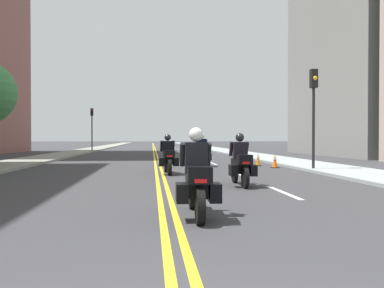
{
  "coord_description": "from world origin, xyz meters",
  "views": [
    {
      "loc": [
        -0.3,
        -1.93,
        1.41
      ],
      "look_at": [
        1.42,
        15.08,
        1.17
      ],
      "focal_mm": 37.07,
      "sensor_mm": 36.0,
      "label": 1
    }
  ],
  "objects_px": {
    "motorcycle_0": "(197,181)",
    "traffic_cone_0": "(275,161)",
    "motorcycle_2": "(168,158)",
    "traffic_light_far": "(92,121)",
    "traffic_light_near": "(314,100)",
    "motorcycle_1": "(241,164)",
    "motorcycle_3": "(202,153)",
    "traffic_cone_1": "(258,159)"
  },
  "relations": [
    {
      "from": "traffic_cone_1",
      "to": "traffic_light_near",
      "type": "distance_m",
      "value": 4.62
    },
    {
      "from": "motorcycle_1",
      "to": "motorcycle_3",
      "type": "bearing_deg",
      "value": 90.79
    },
    {
      "from": "motorcycle_2",
      "to": "traffic_light_near",
      "type": "bearing_deg",
      "value": 4.23
    },
    {
      "from": "traffic_light_near",
      "to": "motorcycle_0",
      "type": "bearing_deg",
      "value": -123.13
    },
    {
      "from": "motorcycle_2",
      "to": "traffic_light_far",
      "type": "bearing_deg",
      "value": 101.71
    },
    {
      "from": "motorcycle_0",
      "to": "traffic_cone_1",
      "type": "xyz_separation_m",
      "value": [
        4.63,
        12.82,
        -0.32
      ]
    },
    {
      "from": "motorcycle_2",
      "to": "motorcycle_1",
      "type": "bearing_deg",
      "value": -67.17
    },
    {
      "from": "traffic_cone_0",
      "to": "traffic_cone_1",
      "type": "bearing_deg",
      "value": 107.52
    },
    {
      "from": "motorcycle_0",
      "to": "traffic_light_far",
      "type": "height_order",
      "value": "traffic_light_far"
    },
    {
      "from": "motorcycle_0",
      "to": "motorcycle_1",
      "type": "distance_m",
      "value": 4.83
    },
    {
      "from": "traffic_cone_0",
      "to": "traffic_cone_1",
      "type": "xyz_separation_m",
      "value": [
        -0.44,
        1.4,
        -0.0
      ]
    },
    {
      "from": "traffic_cone_0",
      "to": "motorcycle_2",
      "type": "bearing_deg",
      "value": -151.99
    },
    {
      "from": "motorcycle_3",
      "to": "traffic_cone_1",
      "type": "height_order",
      "value": "motorcycle_3"
    },
    {
      "from": "motorcycle_0",
      "to": "traffic_cone_0",
      "type": "xyz_separation_m",
      "value": [
        5.07,
        11.42,
        -0.31
      ]
    },
    {
      "from": "motorcycle_2",
      "to": "traffic_light_far",
      "type": "xyz_separation_m",
      "value": [
        -6.95,
        27.13,
        2.55
      ]
    },
    {
      "from": "motorcycle_0",
      "to": "motorcycle_1",
      "type": "relative_size",
      "value": 1.02
    },
    {
      "from": "traffic_cone_1",
      "to": "motorcycle_1",
      "type": "bearing_deg",
      "value": -108.6
    },
    {
      "from": "traffic_cone_1",
      "to": "traffic_light_far",
      "type": "bearing_deg",
      "value": 117.09
    },
    {
      "from": "motorcycle_1",
      "to": "traffic_cone_1",
      "type": "bearing_deg",
      "value": 71.61
    },
    {
      "from": "motorcycle_2",
      "to": "motorcycle_3",
      "type": "distance_m",
      "value": 4.57
    },
    {
      "from": "motorcycle_3",
      "to": "traffic_light_near",
      "type": "xyz_separation_m",
      "value": [
        4.4,
        -3.39,
        2.39
      ]
    },
    {
      "from": "motorcycle_0",
      "to": "motorcycle_2",
      "type": "bearing_deg",
      "value": 92.29
    },
    {
      "from": "motorcycle_0",
      "to": "traffic_light_far",
      "type": "bearing_deg",
      "value": 102.45
    },
    {
      "from": "motorcycle_2",
      "to": "motorcycle_3",
      "type": "xyz_separation_m",
      "value": [
        1.9,
        4.15,
        0.01
      ]
    },
    {
      "from": "motorcycle_0",
      "to": "traffic_light_near",
      "type": "bearing_deg",
      "value": 58.07
    },
    {
      "from": "motorcycle_0",
      "to": "motorcycle_2",
      "type": "distance_m",
      "value": 8.64
    },
    {
      "from": "motorcycle_2",
      "to": "traffic_light_near",
      "type": "height_order",
      "value": "traffic_light_near"
    },
    {
      "from": "traffic_cone_1",
      "to": "traffic_light_far",
      "type": "height_order",
      "value": "traffic_light_far"
    },
    {
      "from": "motorcycle_1",
      "to": "traffic_cone_0",
      "type": "xyz_separation_m",
      "value": [
        3.25,
        6.94,
        -0.32
      ]
    },
    {
      "from": "traffic_cone_0",
      "to": "traffic_light_far",
      "type": "height_order",
      "value": "traffic_light_far"
    },
    {
      "from": "traffic_cone_0",
      "to": "traffic_light_near",
      "type": "height_order",
      "value": "traffic_light_near"
    },
    {
      "from": "traffic_cone_1",
      "to": "motorcycle_0",
      "type": "bearing_deg",
      "value": -109.85
    },
    {
      "from": "traffic_light_far",
      "to": "traffic_light_near",
      "type": "bearing_deg",
      "value": -63.33
    },
    {
      "from": "motorcycle_0",
      "to": "traffic_light_near",
      "type": "xyz_separation_m",
      "value": [
        6.13,
        9.4,
        2.4
      ]
    },
    {
      "from": "motorcycle_1",
      "to": "motorcycle_2",
      "type": "bearing_deg",
      "value": 115.7
    },
    {
      "from": "motorcycle_0",
      "to": "traffic_cone_1",
      "type": "relative_size",
      "value": 3.17
    },
    {
      "from": "traffic_light_near",
      "to": "traffic_light_far",
      "type": "distance_m",
      "value": 29.51
    },
    {
      "from": "motorcycle_2",
      "to": "traffic_cone_0",
      "type": "distance_m",
      "value": 5.94
    },
    {
      "from": "motorcycle_2",
      "to": "traffic_light_near",
      "type": "xyz_separation_m",
      "value": [
        6.3,
        0.76,
        2.41
      ]
    },
    {
      "from": "motorcycle_0",
      "to": "traffic_light_far",
      "type": "relative_size",
      "value": 0.46
    },
    {
      "from": "traffic_light_far",
      "to": "motorcycle_1",
      "type": "bearing_deg",
      "value": -74.07
    },
    {
      "from": "traffic_cone_1",
      "to": "traffic_light_far",
      "type": "xyz_separation_m",
      "value": [
        -11.74,
        22.95,
        2.86
      ]
    }
  ]
}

